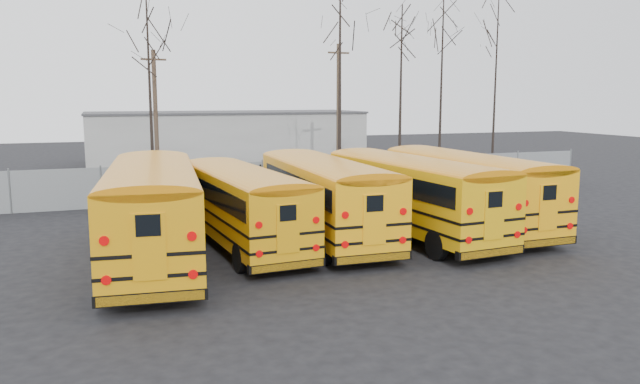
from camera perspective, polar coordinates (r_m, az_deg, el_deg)
name	(u,v)px	position (r m, az deg, el deg)	size (l,w,h in m)	color
ground	(348,252)	(21.85, 2.57, -5.55)	(120.00, 120.00, 0.00)	black
fence	(262,181)	(32.89, -5.29, 1.05)	(40.00, 0.04, 2.00)	gray
distant_building	(226,137)	(52.67, -8.57, 4.98)	(22.00, 8.00, 4.00)	#B5B5AF
bus_a	(152,204)	(20.87, -15.09, -1.03)	(3.86, 12.13, 3.34)	black
bus_b	(241,200)	(22.57, -7.23, -0.70)	(3.25, 10.60, 2.92)	black
bus_c	(323,191)	(23.64, 0.24, 0.10)	(2.79, 11.24, 3.13)	black
bus_d	(409,189)	(24.38, 8.16, 0.30)	(3.49, 11.41, 3.15)	black
bus_e	(464,183)	(26.31, 13.06, 0.78)	(2.85, 11.33, 3.15)	black
utility_pole_left	(156,120)	(36.56, -14.77, 6.42)	(1.41, 0.35, 7.94)	#493829
utility_pole_right	(338,109)	(42.41, 1.70, 7.60)	(1.57, 0.31, 8.83)	brown
tree_1	(150,93)	(34.23, -15.29, 8.74)	(0.26, 0.26, 11.13)	black
tree_2	(340,78)	(37.10, 1.82, 10.38)	(0.26, 0.26, 12.88)	black
tree_3	(401,96)	(38.74, 7.38, 8.71)	(0.26, 0.26, 10.81)	black
tree_4	(441,82)	(42.24, 11.03, 9.84)	(0.26, 0.26, 12.61)	black
tree_5	(495,83)	(44.44, 15.74, 9.53)	(0.26, 0.26, 12.47)	black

